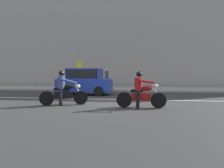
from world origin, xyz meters
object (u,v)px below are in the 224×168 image
motorcycle_with_rider_denim_blue (64,91)px  motorcycle_with_rider_crimson (141,93)px  parked_hatchback_cobalt_blue (85,81)px  street_sign_post (79,72)px  pedestrian_bystander (107,77)px

motorcycle_with_rider_denim_blue → motorcycle_with_rider_crimson: (3.58, -0.30, -0.01)m
motorcycle_with_rider_crimson → parked_hatchback_cobalt_blue: (-3.80, 4.88, 0.28)m
street_sign_post → pedestrian_bystander: street_sign_post is taller
motorcycle_with_rider_crimson → pedestrian_bystander: 10.52m
motorcycle_with_rider_denim_blue → motorcycle_with_rider_crimson: size_ratio=1.00×
street_sign_post → pedestrian_bystander: (2.18, 1.49, -0.40)m
motorcycle_with_rider_denim_blue → pedestrian_bystander: pedestrian_bystander is taller
parked_hatchback_cobalt_blue → pedestrian_bystander: pedestrian_bystander is taller
motorcycle_with_rider_denim_blue → motorcycle_with_rider_crimson: 3.59m
motorcycle_with_rider_denim_blue → street_sign_post: (-1.72, 8.25, 0.91)m
parked_hatchback_cobalt_blue → street_sign_post: size_ratio=1.56×
motorcycle_with_rider_crimson → street_sign_post: street_sign_post is taller
motorcycle_with_rider_crimson → street_sign_post: 10.10m
parked_hatchback_cobalt_blue → street_sign_post: (-1.50, 3.67, 0.63)m
motorcycle_with_rider_denim_blue → street_sign_post: bearing=101.8°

